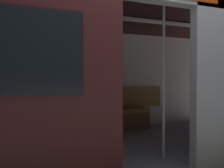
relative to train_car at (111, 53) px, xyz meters
The scene contains 7 objects.
train_car is the anchor object (origin of this frame).
bench_seat 1.62m from the train_car, 92.74° to the right, with size 2.48×0.44×0.45m.
person_seated 1.37m from the train_car, 92.28° to the right, with size 0.55×0.68×1.17m.
handbag 1.57m from the train_car, 72.59° to the right, with size 0.26×0.15×0.17m.
book 1.62m from the train_car, 112.44° to the right, with size 0.15×0.22×0.03m, color #B22D2D.
grab_pole_door 1.03m from the train_car, 68.03° to the left, with size 0.04×0.04×2.09m, color silver.
grab_pole_far 1.03m from the train_car, 119.59° to the left, with size 0.04×0.04×2.09m, color silver.
Camera 1 is at (1.44, 2.26, 1.07)m, focal length 38.60 mm.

